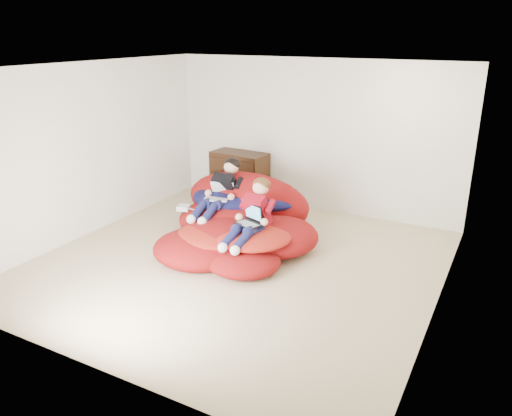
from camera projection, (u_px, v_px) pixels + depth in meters
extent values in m
cube|color=#C3B18B|center=(238.00, 271.00, 6.64)|extent=(5.10, 5.10, 0.25)
cube|color=white|center=(313.00, 136.00, 8.26)|extent=(5.10, 0.02, 2.50)
cube|color=white|center=(83.00, 244.00, 4.10)|extent=(5.10, 0.02, 2.50)
cube|color=white|center=(89.00, 150.00, 7.29)|extent=(0.02, 5.10, 2.50)
cube|color=white|center=(450.00, 203.00, 5.06)|extent=(0.02, 5.10, 2.50)
cube|color=silver|center=(235.00, 66.00, 5.75)|extent=(5.10, 5.10, 0.02)
cube|color=#321D0E|center=(240.00, 177.00, 8.87)|extent=(1.02, 0.57, 0.88)
cube|color=#321D0E|center=(233.00, 195.00, 8.75)|extent=(0.88, 0.09, 0.21)
cylinder|color=#4C3F26|center=(232.00, 195.00, 8.74)|extent=(0.03, 0.06, 0.03)
cube|color=#321D0E|center=(232.00, 180.00, 8.66)|extent=(0.88, 0.09, 0.21)
cylinder|color=#4C3F26|center=(232.00, 181.00, 8.65)|extent=(0.03, 0.06, 0.03)
cube|color=#321D0E|center=(232.00, 166.00, 8.57)|extent=(0.88, 0.09, 0.21)
cylinder|color=#4C3F26|center=(231.00, 166.00, 8.56)|extent=(0.03, 0.06, 0.03)
ellipsoid|color=maroon|center=(228.00, 220.00, 7.47)|extent=(1.52, 1.36, 0.55)
ellipsoid|color=maroon|center=(273.00, 235.00, 6.96)|extent=(1.29, 1.25, 0.47)
ellipsoid|color=maroon|center=(231.00, 240.00, 6.87)|extent=(1.64, 1.32, 0.53)
ellipsoid|color=maroon|center=(199.00, 249.00, 6.69)|extent=(1.27, 1.16, 0.42)
ellipsoid|color=maroon|center=(243.00, 260.00, 6.37)|extent=(1.00, 0.91, 0.33)
ellipsoid|color=maroon|center=(247.00, 201.00, 7.73)|extent=(2.05, 0.91, 0.91)
ellipsoid|color=#131546|center=(230.00, 198.00, 7.63)|extent=(1.19, 0.97, 0.30)
ellipsoid|color=#131546|center=(265.00, 200.00, 7.41)|extent=(0.99, 0.69, 0.24)
ellipsoid|color=red|center=(252.00, 235.00, 6.60)|extent=(1.06, 1.06, 0.19)
ellipsoid|color=red|center=(214.00, 235.00, 6.72)|extent=(1.05, 0.94, 0.19)
ellipsoid|color=silver|center=(244.00, 181.00, 7.98)|extent=(0.43, 0.27, 0.27)
cube|color=black|center=(227.00, 187.00, 7.50)|extent=(0.34, 0.43, 0.48)
sphere|color=#E8AD8E|center=(231.00, 167.00, 7.52)|extent=(0.23, 0.23, 0.23)
ellipsoid|color=black|center=(232.00, 164.00, 7.53)|extent=(0.25, 0.24, 0.19)
cylinder|color=#161945|center=(211.00, 202.00, 7.34)|extent=(0.17, 0.37, 0.20)
cylinder|color=#161945|center=(198.00, 211.00, 7.09)|extent=(0.14, 0.36, 0.23)
sphere|color=white|center=(191.00, 219.00, 6.95)|extent=(0.13, 0.13, 0.13)
cylinder|color=#161945|center=(221.00, 204.00, 7.26)|extent=(0.17, 0.37, 0.20)
cylinder|color=#161945|center=(209.00, 213.00, 7.00)|extent=(0.14, 0.36, 0.23)
sphere|color=white|center=(202.00, 222.00, 6.87)|extent=(0.13, 0.13, 0.13)
cube|color=#A40E1F|center=(257.00, 210.00, 6.68)|extent=(0.34, 0.36, 0.48)
sphere|color=#E8AD8E|center=(261.00, 187.00, 6.66)|extent=(0.22, 0.22, 0.22)
ellipsoid|color=#533216|center=(262.00, 184.00, 6.67)|extent=(0.24, 0.23, 0.18)
cylinder|color=#161945|center=(242.00, 228.00, 6.57)|extent=(0.17, 0.36, 0.20)
cylinder|color=#161945|center=(230.00, 238.00, 6.32)|extent=(0.15, 0.35, 0.23)
sphere|color=white|center=(223.00, 248.00, 6.19)|extent=(0.13, 0.13, 0.13)
cylinder|color=#161945|center=(254.00, 230.00, 6.49)|extent=(0.17, 0.36, 0.20)
cylinder|color=#161945|center=(242.00, 241.00, 6.24)|extent=(0.15, 0.35, 0.23)
sphere|color=white|center=(235.00, 250.00, 6.11)|extent=(0.13, 0.13, 0.13)
cube|color=silver|center=(216.00, 199.00, 7.29)|extent=(0.41, 0.34, 0.01)
cube|color=gray|center=(216.00, 198.00, 7.28)|extent=(0.32, 0.22, 0.00)
cube|color=silver|center=(223.00, 188.00, 7.40)|extent=(0.37, 0.23, 0.22)
cube|color=#4282E0|center=(223.00, 188.00, 7.40)|extent=(0.32, 0.19, 0.17)
cube|color=black|center=(248.00, 224.00, 6.51)|extent=(0.39, 0.33, 0.01)
cube|color=gray|center=(248.00, 224.00, 6.50)|extent=(0.31, 0.21, 0.00)
cube|color=black|center=(253.00, 212.00, 6.58)|extent=(0.33, 0.15, 0.23)
cube|color=teal|center=(253.00, 212.00, 6.57)|extent=(0.28, 0.12, 0.19)
cube|color=silver|center=(184.00, 208.00, 7.40)|extent=(0.22, 0.22, 0.07)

